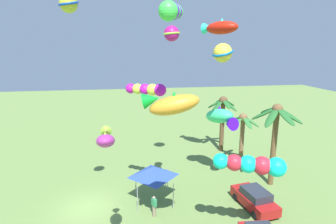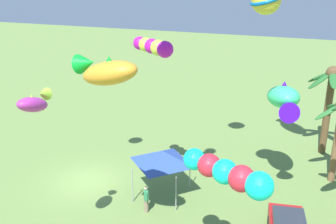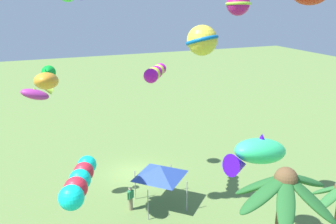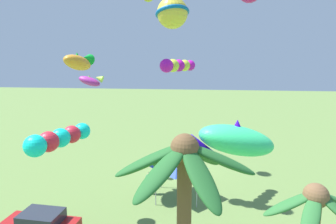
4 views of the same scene
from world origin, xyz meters
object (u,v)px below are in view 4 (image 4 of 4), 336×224
object	(u,v)px
festival_tent	(178,162)
kite_fish_8	(79,62)
kite_fish_7	(91,81)
spectator_0	(149,183)
palm_tree_0	(184,189)
kite_tube_5	(177,66)
kite_tube_2	(58,139)
kite_ball_4	(172,13)
kite_fish_6	(232,141)

from	to	relation	value
festival_tent	kite_fish_8	size ratio (longest dim) A/B	0.96
kite_fish_7	spectator_0	bearing A→B (deg)	151.07
palm_tree_0	kite_tube_5	xyz separation A→B (m)	(1.09, -10.73, 3.33)
kite_tube_2	kite_ball_4	size ratio (longest dim) A/B	1.87
palm_tree_0	kite_tube_5	distance (m)	11.29
kite_tube_2	kite_fish_7	size ratio (longest dim) A/B	1.89
spectator_0	kite_ball_4	world-z (taller)	kite_ball_4
spectator_0	kite_fish_6	world-z (taller)	kite_fish_6
kite_fish_6	kite_fish_7	bearing A→B (deg)	-43.35
kite_fish_6	palm_tree_0	bearing A→B (deg)	66.54
palm_tree_0	kite_fish_8	bearing A→B (deg)	-54.06
kite_fish_7	kite_fish_8	world-z (taller)	kite_fish_8
kite_tube_2	kite_fish_8	distance (m)	6.03
kite_fish_7	kite_fish_8	distance (m)	3.43
kite_tube_2	kite_tube_5	size ratio (longest dim) A/B	1.37
kite_fish_6	festival_tent	bearing A→B (deg)	-65.78
kite_tube_2	kite_ball_4	xyz separation A→B (m)	(-5.83, 0.20, 5.97)
spectator_0	kite_tube_5	xyz separation A→B (m)	(-1.85, -0.20, 7.96)
kite_tube_2	spectator_0	bearing A→B (deg)	-126.49
kite_tube_2	kite_fish_6	world-z (taller)	kite_fish_6
kite_fish_6	kite_fish_8	distance (m)	11.38
kite_fish_8	spectator_0	bearing A→B (deg)	-174.72
kite_fish_6	kite_fish_8	size ratio (longest dim) A/B	1.41
festival_tent	kite_fish_7	bearing A→B (deg)	-22.81
kite_fish_6	kite_fish_8	bearing A→B (deg)	-33.13
palm_tree_0	kite_ball_4	world-z (taller)	kite_ball_4
spectator_0	kite_fish_8	world-z (taller)	kite_fish_8
kite_fish_6	kite_tube_2	bearing A→B (deg)	-8.55
kite_fish_7	kite_fish_8	size ratio (longest dim) A/B	0.66
kite_fish_6	kite_fish_8	xyz separation A→B (m)	(9.14, -5.97, 3.21)
kite_tube_5	spectator_0	bearing A→B (deg)	6.32
spectator_0	festival_tent	xyz separation A→B (m)	(-1.96, 0.19, 1.65)
festival_tent	kite_fish_6	bearing A→B (deg)	114.22
palm_tree_0	kite_fish_8	size ratio (longest dim) A/B	2.40
palm_tree_0	kite_fish_7	xyz separation A→B (m)	(7.78, -13.20, 2.10)
kite_tube_5	kite_tube_2	bearing A→B (deg)	43.32
kite_fish_6	kite_fish_7	distance (m)	13.29
kite_ball_4	kite_fish_8	size ratio (longest dim) A/B	0.67
festival_tent	kite_tube_2	bearing A→B (deg)	40.58
palm_tree_0	kite_fish_7	size ratio (longest dim) A/B	3.61
palm_tree_0	festival_tent	bearing A→B (deg)	-84.60
kite_fish_8	kite_fish_7	bearing A→B (deg)	-81.87
festival_tent	kite_fish_7	xyz separation A→B (m)	(6.80, -2.86, 5.08)
palm_tree_0	kite_tube_5	bearing A→B (deg)	-84.20
spectator_0	kite_fish_7	world-z (taller)	kite_fish_7
kite_tube_5	kite_fish_6	world-z (taller)	kite_tube_5
spectator_0	kite_ball_4	distance (m)	11.87
kite_fish_8	kite_ball_4	bearing A→B (deg)	142.93
kite_tube_2	kite_fish_8	bearing A→B (deg)	-82.32
spectator_0	kite_tube_5	distance (m)	8.17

